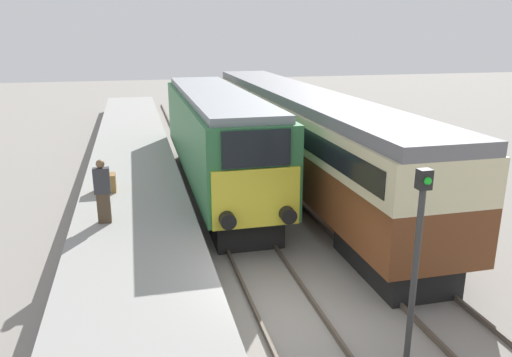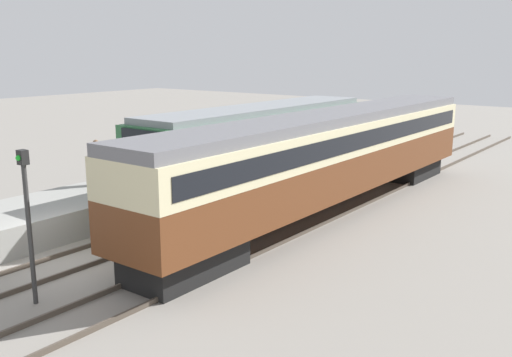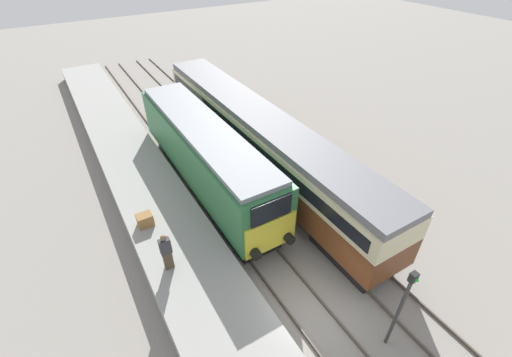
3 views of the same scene
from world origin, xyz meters
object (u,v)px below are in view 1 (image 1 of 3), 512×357
(passenger_carriage, at_px, (298,128))
(person_on_platform, at_px, (103,191))
(locomotive, at_px, (216,137))
(luggage_crate, at_px, (105,183))
(signal_post, at_px, (417,255))

(passenger_carriage, relative_size, person_on_platform, 11.34)
(locomotive, height_order, passenger_carriage, locomotive)
(locomotive, bearing_deg, person_on_platform, -127.60)
(locomotive, distance_m, passenger_carriage, 3.41)
(person_on_platform, height_order, luggage_crate, person_on_platform)
(passenger_carriage, bearing_deg, luggage_crate, -162.31)
(passenger_carriage, relative_size, signal_post, 5.24)
(signal_post, bearing_deg, luggage_crate, 121.98)
(locomotive, relative_size, luggage_crate, 19.45)
(locomotive, distance_m, person_on_platform, 6.74)
(person_on_platform, bearing_deg, passenger_carriage, 35.65)
(passenger_carriage, height_order, person_on_platform, passenger_carriage)
(locomotive, relative_size, signal_post, 3.44)
(locomotive, xyz_separation_m, passenger_carriage, (3.40, 0.05, 0.19))
(locomotive, height_order, luggage_crate, locomotive)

